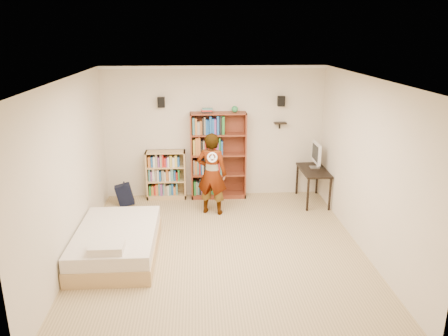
# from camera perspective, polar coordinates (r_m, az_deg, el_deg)

# --- Properties ---
(ground) EXTENTS (4.50, 5.00, 0.01)m
(ground) POSITION_cam_1_polar(r_m,az_deg,el_deg) (7.12, -0.37, -10.57)
(ground) COLOR tan
(ground) RESTS_ON ground
(room_shell) EXTENTS (4.52, 5.02, 2.71)m
(room_shell) POSITION_cam_1_polar(r_m,az_deg,el_deg) (6.48, -0.40, 3.31)
(room_shell) COLOR beige
(room_shell) RESTS_ON ground
(crown_molding) EXTENTS (4.50, 5.00, 0.06)m
(crown_molding) POSITION_cam_1_polar(r_m,az_deg,el_deg) (6.32, -0.42, 11.32)
(crown_molding) COLOR white
(crown_molding) RESTS_ON room_shell
(speaker_left) EXTENTS (0.14, 0.12, 0.20)m
(speaker_left) POSITION_cam_1_polar(r_m,az_deg,el_deg) (8.81, -8.21, 8.49)
(speaker_left) COLOR black
(speaker_left) RESTS_ON room_shell
(speaker_right) EXTENTS (0.14, 0.12, 0.20)m
(speaker_right) POSITION_cam_1_polar(r_m,az_deg,el_deg) (8.94, 7.48, 8.65)
(speaker_right) COLOR black
(speaker_right) RESTS_ON room_shell
(wall_shelf) EXTENTS (0.25, 0.16, 0.02)m
(wall_shelf) POSITION_cam_1_polar(r_m,az_deg,el_deg) (9.03, 7.36, 5.84)
(wall_shelf) COLOR black
(wall_shelf) RESTS_ON room_shell
(tall_bookshelf) EXTENTS (1.13, 0.33, 1.79)m
(tall_bookshelf) POSITION_cam_1_polar(r_m,az_deg,el_deg) (8.96, -0.74, 1.60)
(tall_bookshelf) COLOR brown
(tall_bookshelf) RESTS_ON ground
(low_bookshelf) EXTENTS (0.81, 0.30, 1.01)m
(low_bookshelf) POSITION_cam_1_polar(r_m,az_deg,el_deg) (9.11, -7.57, -0.89)
(low_bookshelf) COLOR tan
(low_bookshelf) RESTS_ON ground
(computer_desk) EXTENTS (0.51, 1.01, 0.69)m
(computer_desk) POSITION_cam_1_polar(r_m,az_deg,el_deg) (9.05, 11.51, -2.26)
(computer_desk) COLOR black
(computer_desk) RESTS_ON ground
(imac) EXTENTS (0.12, 0.52, 0.51)m
(imac) POSITION_cam_1_polar(r_m,az_deg,el_deg) (9.00, 11.83, 1.62)
(imac) COLOR white
(imac) RESTS_ON computer_desk
(daybed) EXTENTS (1.22, 1.87, 0.55)m
(daybed) POSITION_cam_1_polar(r_m,az_deg,el_deg) (7.02, -13.84, -9.01)
(daybed) COLOR silver
(daybed) RESTS_ON ground
(person) EXTENTS (0.66, 0.53, 1.57)m
(person) POSITION_cam_1_polar(r_m,az_deg,el_deg) (8.18, -1.60, -0.78)
(person) COLOR black
(person) RESTS_ON ground
(wii_wheel) EXTENTS (0.19, 0.07, 0.19)m
(wii_wheel) POSITION_cam_1_polar(r_m,az_deg,el_deg) (7.78, -1.55, 1.39)
(wii_wheel) COLOR white
(wii_wheel) RESTS_ON person
(navy_bag) EXTENTS (0.36, 0.26, 0.45)m
(navy_bag) POSITION_cam_1_polar(r_m,az_deg,el_deg) (8.96, -12.85, -3.37)
(navy_bag) COLOR black
(navy_bag) RESTS_ON ground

